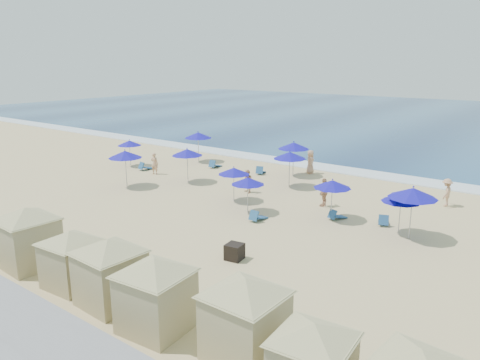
# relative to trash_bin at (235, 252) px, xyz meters

# --- Properties ---
(ground) EXTENTS (160.00, 160.00, 0.00)m
(ground) POSITION_rel_trash_bin_xyz_m (-3.49, 3.67, -0.36)
(ground) COLOR #CCB681
(ground) RESTS_ON ground
(ocean) EXTENTS (160.00, 80.00, 0.06)m
(ocean) POSITION_rel_trash_bin_xyz_m (-3.49, 58.67, -0.33)
(ocean) COLOR navy
(ocean) RESTS_ON ground
(surf_line) EXTENTS (160.00, 2.50, 0.08)m
(surf_line) POSITION_rel_trash_bin_xyz_m (-3.49, 19.17, -0.32)
(surf_line) COLOR white
(surf_line) RESTS_ON ground
(trash_bin) EXTENTS (0.83, 0.83, 0.73)m
(trash_bin) POSITION_rel_trash_bin_xyz_m (0.00, 0.00, 0.00)
(trash_bin) COLOR black
(trash_bin) RESTS_ON ground
(cabana_0) EXTENTS (4.65, 4.65, 2.92)m
(cabana_0) POSITION_rel_trash_bin_xyz_m (-6.66, -5.91, 1.31)
(cabana_0) COLOR tan
(cabana_0) RESTS_ON ground
(cabana_1) EXTENTS (4.03, 4.03, 2.53)m
(cabana_1) POSITION_rel_trash_bin_xyz_m (-3.53, -5.88, 1.09)
(cabana_1) COLOR tan
(cabana_1) RESTS_ON ground
(cabana_2) EXTENTS (4.43, 4.43, 2.78)m
(cabana_2) POSITION_rel_trash_bin_xyz_m (-1.17, -5.84, 1.23)
(cabana_2) COLOR tan
(cabana_2) RESTS_ON ground
(cabana_3) EXTENTS (4.40, 4.40, 2.77)m
(cabana_3) POSITION_rel_trash_bin_xyz_m (1.41, -6.00, 1.22)
(cabana_3) COLOR tan
(cabana_3) RESTS_ON ground
(cabana_4) EXTENTS (4.50, 4.50, 2.82)m
(cabana_4) POSITION_rel_trash_bin_xyz_m (4.64, -5.41, 1.25)
(cabana_4) COLOR tan
(cabana_4) RESTS_ON ground
(cabana_5) EXTENTS (4.03, 4.03, 2.54)m
(cabana_5) POSITION_rel_trash_bin_xyz_m (7.19, -5.94, 1.09)
(cabana_5) COLOR tan
(cabana_5) RESTS_ON ground
(umbrella_0) EXTENTS (2.01, 2.01, 2.28)m
(umbrella_0) POSITION_rel_trash_bin_xyz_m (-18.84, 9.79, 1.62)
(umbrella_0) COLOR #A5A8AD
(umbrella_0) RESTS_ON ground
(umbrella_1) EXTENTS (2.37, 2.37, 2.69)m
(umbrella_1) POSITION_rel_trash_bin_xyz_m (-13.78, 5.23, 1.97)
(umbrella_1) COLOR #A5A8AD
(umbrella_1) RESTS_ON ground
(umbrella_2) EXTENTS (2.39, 2.39, 2.72)m
(umbrella_2) POSITION_rel_trash_bin_xyz_m (-15.44, 14.61, 2.00)
(umbrella_2) COLOR #A5A8AD
(umbrella_2) RESTS_ON ground
(umbrella_3) EXTENTS (2.26, 2.26, 2.57)m
(umbrella_3) POSITION_rel_trash_bin_xyz_m (-11.23, 8.80, 1.87)
(umbrella_3) COLOR #A5A8AD
(umbrella_3) RESTS_ON ground
(umbrella_4) EXTENTS (2.41, 2.41, 2.74)m
(umbrella_4) POSITION_rel_trash_bin_xyz_m (-6.06, 15.13, 2.01)
(umbrella_4) COLOR #A5A8AD
(umbrella_4) RESTS_ON ground
(umbrella_5) EXTENTS (1.99, 1.99, 2.26)m
(umbrella_5) POSITION_rel_trash_bin_xyz_m (-5.58, 7.08, 1.60)
(umbrella_5) COLOR #A5A8AD
(umbrella_5) RESTS_ON ground
(umbrella_6) EXTENTS (1.95, 1.95, 2.22)m
(umbrella_6) POSITION_rel_trash_bin_xyz_m (-3.49, 5.73, 1.56)
(umbrella_6) COLOR #A5A8AD
(umbrella_6) RESTS_ON ground
(umbrella_7) EXTENTS (2.31, 2.31, 2.63)m
(umbrella_7) POSITION_rel_trash_bin_xyz_m (-4.59, 12.15, 1.92)
(umbrella_7) COLOR #A5A8AD
(umbrella_7) RESTS_ON ground
(umbrella_8) EXTENTS (2.09, 2.09, 2.38)m
(umbrella_8) POSITION_rel_trash_bin_xyz_m (0.97, 7.58, 1.70)
(umbrella_8) COLOR #A5A8AD
(umbrella_8) RESTS_ON ground
(umbrella_9) EXTENTS (2.41, 2.41, 2.74)m
(umbrella_9) POSITION_rel_trash_bin_xyz_m (5.42, 7.33, 2.02)
(umbrella_9) COLOR #A5A8AD
(umbrella_9) RESTS_ON ground
(umbrella_10) EXTENTS (1.99, 1.99, 2.27)m
(umbrella_10) POSITION_rel_trash_bin_xyz_m (4.80, 7.57, 1.60)
(umbrella_10) COLOR #A5A8AD
(umbrella_10) RESTS_ON ground
(beach_chair_0) EXTENTS (0.78, 1.36, 0.70)m
(beach_chair_0) POSITION_rel_trash_bin_xyz_m (-16.73, 9.53, -0.12)
(beach_chair_0) COLOR #22507F
(beach_chair_0) RESTS_ON ground
(beach_chair_1) EXTENTS (0.67, 1.31, 0.70)m
(beach_chair_1) POSITION_rel_trash_bin_xyz_m (-12.77, 13.63, -0.12)
(beach_chair_1) COLOR #22507F
(beach_chair_1) RESTS_ON ground
(beach_chair_2) EXTENTS (0.96, 1.36, 0.68)m
(beach_chair_2) POSITION_rel_trash_bin_xyz_m (-8.42, 14.11, -0.13)
(beach_chair_2) COLOR #22507F
(beach_chair_2) RESTS_ON ground
(beach_chair_3) EXTENTS (0.56, 1.22, 0.67)m
(beach_chair_3) POSITION_rel_trash_bin_xyz_m (-2.21, 4.89, -0.13)
(beach_chair_3) COLOR #22507F
(beach_chair_3) RESTS_ON ground
(beach_chair_4) EXTENTS (0.85, 1.24, 0.63)m
(beach_chair_4) POSITION_rel_trash_bin_xyz_m (1.20, 7.77, -0.15)
(beach_chair_4) COLOR #22507F
(beach_chair_4) RESTS_ON ground
(beach_chair_5) EXTENTS (0.91, 1.30, 0.65)m
(beach_chair_5) POSITION_rel_trash_bin_xyz_m (3.65, 8.52, -0.14)
(beach_chair_5) COLOR #22507F
(beach_chair_5) RESTS_ON ground
(beachgoer_0) EXTENTS (0.70, 0.54, 1.70)m
(beachgoer_0) POSITION_rel_trash_bin_xyz_m (-15.03, 9.05, 0.49)
(beachgoer_0) COLOR tan
(beachgoer_0) RESTS_ON ground
(beachgoer_1) EXTENTS (0.95, 0.88, 1.57)m
(beachgoer_1) POSITION_rel_trash_bin_xyz_m (-6.03, 9.16, 0.42)
(beachgoer_1) COLOR tan
(beachgoer_1) RESTS_ON ground
(beachgoer_2) EXTENTS (0.44, 1.04, 1.77)m
(beachgoer_2) POSITION_rel_trash_bin_xyz_m (-0.52, 9.57, 0.52)
(beachgoer_2) COLOR tan
(beachgoer_2) RESTS_ON ground
(beachgoer_3) EXTENTS (0.67, 1.13, 1.73)m
(beachgoer_3) POSITION_rel_trash_bin_xyz_m (5.42, 14.15, 0.50)
(beachgoer_3) COLOR tan
(beachgoer_3) RESTS_ON ground
(beachgoer_4) EXTENTS (1.00, 1.08, 1.86)m
(beachgoer_4) POSITION_rel_trash_bin_xyz_m (-5.41, 16.67, 0.57)
(beachgoer_4) COLOR tan
(beachgoer_4) RESTS_ON ground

